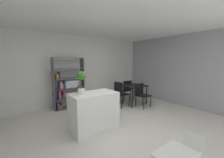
% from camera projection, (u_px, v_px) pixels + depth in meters
% --- Properties ---
extents(ground_plane, '(9.09, 9.09, 0.00)m').
position_uv_depth(ground_plane, '(117.00, 130.00, 3.48)').
color(ground_plane, beige).
extents(ceiling_slab, '(6.61, 5.63, 0.06)m').
position_uv_depth(ceiling_slab, '(118.00, 15.00, 3.13)').
color(ceiling_slab, white).
rests_on(ceiling_slab, ground_plane).
extents(back_partition, '(6.61, 0.06, 2.72)m').
position_uv_depth(back_partition, '(74.00, 70.00, 5.52)').
color(back_partition, silver).
rests_on(back_partition, ground_plane).
extents(right_partition_gray, '(0.06, 5.63, 2.72)m').
position_uv_depth(right_partition_gray, '(185.00, 71.00, 5.25)').
color(right_partition_gray, '#9E9EA3').
rests_on(right_partition_gray, ground_plane).
extents(kitchen_island, '(1.15, 0.66, 0.94)m').
position_uv_depth(kitchen_island, '(94.00, 111.00, 3.51)').
color(kitchen_island, white).
rests_on(kitchen_island, ground_plane).
extents(potted_plant_on_island, '(0.22, 0.22, 0.55)m').
position_uv_depth(potted_plant_on_island, '(81.00, 80.00, 3.30)').
color(potted_plant_on_island, white).
rests_on(potted_plant_on_island, kitchen_island).
extents(open_bookshelf, '(1.11, 0.33, 1.85)m').
position_uv_depth(open_bookshelf, '(67.00, 85.00, 5.08)').
color(open_bookshelf, '#4C4C51').
rests_on(open_bookshelf, ground_plane).
extents(child_chair_right, '(0.33, 0.33, 0.53)m').
position_uv_depth(child_chair_right, '(191.00, 150.00, 2.24)').
color(child_chair_right, white).
rests_on(child_chair_right, ground_plane).
extents(dining_table, '(0.92, 0.81, 0.76)m').
position_uv_depth(dining_table, '(133.00, 87.00, 5.56)').
color(dining_table, black).
rests_on(dining_table, ground_plane).
extents(dining_chair_far, '(0.46, 0.49, 0.91)m').
position_uv_depth(dining_chair_far, '(126.00, 89.00, 5.92)').
color(dining_chair_far, black).
rests_on(dining_chair_far, ground_plane).
extents(dining_chair_island_side, '(0.49, 0.45, 0.97)m').
position_uv_depth(dining_chair_island_side, '(120.00, 92.00, 5.16)').
color(dining_chair_island_side, black).
rests_on(dining_chair_island_side, ground_plane).
extents(dining_chair_near, '(0.46, 0.45, 0.88)m').
position_uv_depth(dining_chair_near, '(141.00, 93.00, 5.24)').
color(dining_chair_near, black).
rests_on(dining_chair_near, ground_plane).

